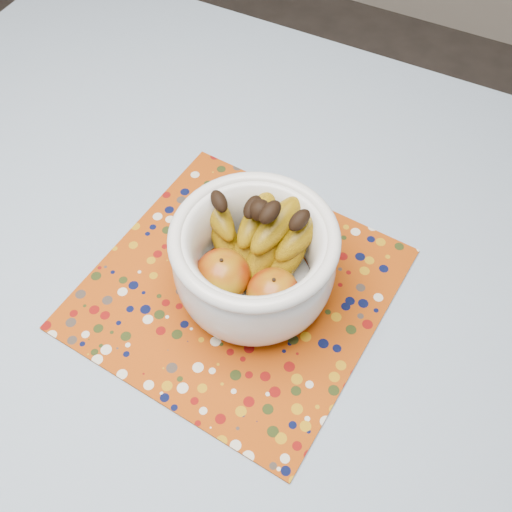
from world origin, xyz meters
name	(u,v)px	position (x,y,z in m)	size (l,w,h in m)	color
table	(160,315)	(0.00, 0.00, 0.67)	(1.20, 1.20, 0.75)	brown
tablecloth	(153,288)	(0.00, 0.00, 0.76)	(1.32, 1.32, 0.01)	slate
placemat	(238,288)	(0.11, 0.05, 0.76)	(0.40, 0.40, 0.00)	#9A3908
fruit_bowl	(255,254)	(0.13, 0.07, 0.84)	(0.25, 0.22, 0.17)	white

